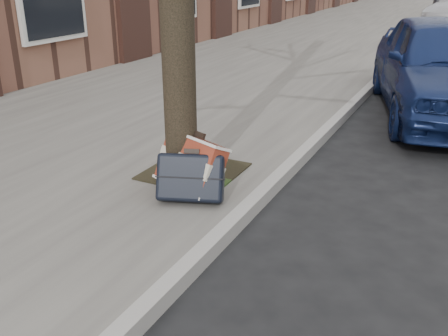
% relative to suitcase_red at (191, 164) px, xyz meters
% --- Properties ---
extents(ground, '(120.00, 120.00, 0.00)m').
position_rel_suitcase_red_xyz_m(ground, '(1.81, -0.81, -0.37)').
color(ground, black).
rests_on(ground, ground).
extents(near_sidewalk, '(5.00, 70.00, 0.12)m').
position_rel_suitcase_red_xyz_m(near_sidewalk, '(-1.89, 14.19, -0.31)').
color(near_sidewalk, slate).
rests_on(near_sidewalk, ground).
extents(dirt_patch, '(0.85, 0.85, 0.02)m').
position_rel_suitcase_red_xyz_m(dirt_patch, '(-0.19, 0.39, -0.24)').
color(dirt_patch, black).
rests_on(dirt_patch, near_sidewalk).
extents(suitcase_red, '(0.73, 0.57, 0.50)m').
position_rel_suitcase_red_xyz_m(suitcase_red, '(0.00, 0.00, 0.00)').
color(suitcase_red, maroon).
rests_on(suitcase_red, near_sidewalk).
extents(suitcase_navy, '(0.63, 0.50, 0.44)m').
position_rel_suitcase_red_xyz_m(suitcase_navy, '(0.10, -0.18, -0.03)').
color(suitcase_navy, black).
rests_on(suitcase_navy, near_sidewalk).
extents(car_near_front, '(2.67, 4.34, 1.38)m').
position_rel_suitcase_red_xyz_m(car_near_front, '(1.68, 4.04, 0.32)').
color(car_near_front, '#12204E').
rests_on(car_near_front, ground).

